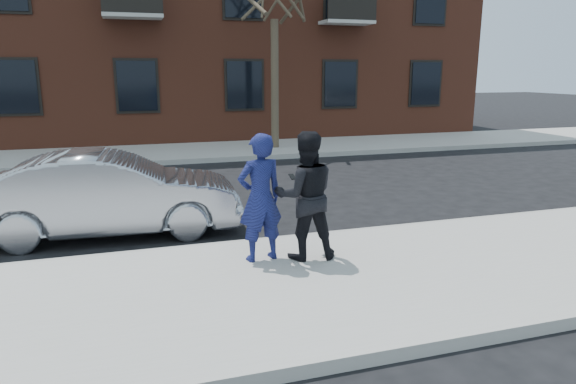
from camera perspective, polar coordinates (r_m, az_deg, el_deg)
name	(u,v)px	position (r m, az deg, el deg)	size (l,w,h in m)	color
ground	(167,302)	(6.48, -13.26, -11.82)	(100.00, 100.00, 0.00)	black
near_sidewalk	(169,305)	(6.23, -13.11, -12.15)	(50.00, 3.50, 0.15)	#9B9993
near_curb	(159,254)	(7.89, -14.16, -6.65)	(50.00, 0.10, 0.15)	#999691
far_sidewalk	(140,154)	(17.33, -16.16, 4.04)	(50.00, 3.50, 0.15)	#9B9993
far_curb	(141,164)	(15.56, -15.97, 3.04)	(50.00, 0.10, 0.15)	#999691
silver_sedan	(110,194)	(9.07, -19.13, -0.24)	(1.49, 4.28, 1.41)	#999BA3
man_hoodie	(260,198)	(6.98, -3.11, -0.65)	(0.71, 0.54, 1.77)	navy
man_peacoat	(305,196)	(7.05, 1.95, -0.42)	(0.94, 0.78, 1.78)	black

